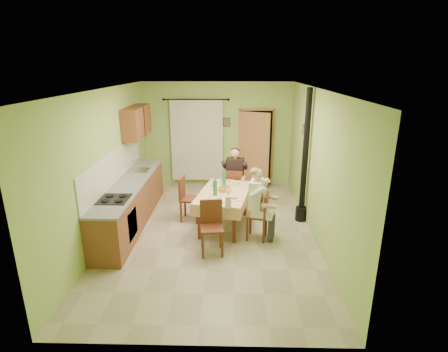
{
  "coord_description": "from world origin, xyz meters",
  "views": [
    {
      "loc": [
        0.41,
        -6.36,
        3.21
      ],
      "look_at": [
        0.25,
        0.1,
        1.15
      ],
      "focal_mm": 28.0,
      "sensor_mm": 36.0,
      "label": 1
    }
  ],
  "objects_px": {
    "chair_near": "(212,238)",
    "man_right": "(258,196)",
    "chair_left": "(190,207)",
    "chair_far": "(235,196)",
    "stove_flue": "(304,175)",
    "man_far": "(235,171)",
    "chair_right": "(258,225)",
    "dining_table": "(224,209)"
  },
  "relations": [
    {
      "from": "chair_near",
      "to": "man_right",
      "type": "bearing_deg",
      "value": -153.02
    },
    {
      "from": "chair_left",
      "to": "man_right",
      "type": "height_order",
      "value": "man_right"
    },
    {
      "from": "chair_far",
      "to": "stove_flue",
      "type": "distance_m",
      "value": 1.75
    },
    {
      "from": "chair_left",
      "to": "man_far",
      "type": "bearing_deg",
      "value": 134.25
    },
    {
      "from": "man_right",
      "to": "chair_right",
      "type": "bearing_deg",
      "value": -90.0
    },
    {
      "from": "man_far",
      "to": "chair_left",
      "type": "bearing_deg",
      "value": -135.51
    },
    {
      "from": "chair_near",
      "to": "man_far",
      "type": "relative_size",
      "value": 0.69
    },
    {
      "from": "stove_flue",
      "to": "man_far",
      "type": "bearing_deg",
      "value": 153.92
    },
    {
      "from": "dining_table",
      "to": "chair_near",
      "type": "height_order",
      "value": "chair_near"
    },
    {
      "from": "chair_near",
      "to": "man_far",
      "type": "distance_m",
      "value": 2.23
    },
    {
      "from": "man_right",
      "to": "stove_flue",
      "type": "bearing_deg",
      "value": -36.14
    },
    {
      "from": "chair_left",
      "to": "man_far",
      "type": "distance_m",
      "value": 1.34
    },
    {
      "from": "dining_table",
      "to": "man_right",
      "type": "relative_size",
      "value": 1.24
    },
    {
      "from": "chair_far",
      "to": "man_far",
      "type": "height_order",
      "value": "man_far"
    },
    {
      "from": "man_right",
      "to": "stove_flue",
      "type": "xyz_separation_m",
      "value": [
        1.01,
        0.85,
        0.15
      ]
    },
    {
      "from": "stove_flue",
      "to": "chair_near",
      "type": "bearing_deg",
      "value": -142.6
    },
    {
      "from": "chair_right",
      "to": "chair_left",
      "type": "bearing_deg",
      "value": 73.26
    },
    {
      "from": "chair_far",
      "to": "chair_left",
      "type": "height_order",
      "value": "chair_left"
    },
    {
      "from": "chair_right",
      "to": "man_far",
      "type": "relative_size",
      "value": 0.67
    },
    {
      "from": "chair_far",
      "to": "chair_right",
      "type": "xyz_separation_m",
      "value": [
        0.44,
        -1.54,
        -0.0
      ]
    },
    {
      "from": "chair_near",
      "to": "man_right",
      "type": "distance_m",
      "value": 1.17
    },
    {
      "from": "chair_far",
      "to": "dining_table",
      "type": "bearing_deg",
      "value": -95.03
    },
    {
      "from": "dining_table",
      "to": "chair_far",
      "type": "relative_size",
      "value": 1.84
    },
    {
      "from": "dining_table",
      "to": "chair_right",
      "type": "height_order",
      "value": "chair_right"
    },
    {
      "from": "chair_right",
      "to": "man_right",
      "type": "xyz_separation_m",
      "value": [
        -0.01,
        0.0,
        0.59
      ]
    },
    {
      "from": "chair_far",
      "to": "man_far",
      "type": "xyz_separation_m",
      "value": [
        0.0,
        0.01,
        0.59
      ]
    },
    {
      "from": "chair_left",
      "to": "chair_near",
      "type": "bearing_deg",
      "value": 28.92
    },
    {
      "from": "chair_right",
      "to": "stove_flue",
      "type": "xyz_separation_m",
      "value": [
        1.0,
        0.85,
        0.74
      ]
    },
    {
      "from": "chair_right",
      "to": "man_right",
      "type": "relative_size",
      "value": 0.67
    },
    {
      "from": "chair_near",
      "to": "man_right",
      "type": "height_order",
      "value": "man_right"
    },
    {
      "from": "dining_table",
      "to": "stove_flue",
      "type": "xyz_separation_m",
      "value": [
        1.66,
        0.33,
        0.64
      ]
    },
    {
      "from": "man_far",
      "to": "stove_flue",
      "type": "height_order",
      "value": "stove_flue"
    },
    {
      "from": "chair_left",
      "to": "man_right",
      "type": "xyz_separation_m",
      "value": [
        1.39,
        -0.82,
        0.59
      ]
    },
    {
      "from": "chair_near",
      "to": "chair_right",
      "type": "height_order",
      "value": "chair_near"
    },
    {
      "from": "chair_near",
      "to": "stove_flue",
      "type": "bearing_deg",
      "value": -149.44
    },
    {
      "from": "chair_far",
      "to": "chair_near",
      "type": "bearing_deg",
      "value": -93.72
    },
    {
      "from": "dining_table",
      "to": "chair_near",
      "type": "xyz_separation_m",
      "value": [
        -0.19,
        -1.08,
        -0.09
      ]
    },
    {
      "from": "dining_table",
      "to": "chair_left",
      "type": "distance_m",
      "value": 0.8
    },
    {
      "from": "chair_far",
      "to": "chair_right",
      "type": "bearing_deg",
      "value": -66.82
    },
    {
      "from": "chair_far",
      "to": "stove_flue",
      "type": "relative_size",
      "value": 0.33
    },
    {
      "from": "dining_table",
      "to": "chair_left",
      "type": "bearing_deg",
      "value": 168.69
    },
    {
      "from": "chair_right",
      "to": "man_right",
      "type": "bearing_deg",
      "value": 90.0
    }
  ]
}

